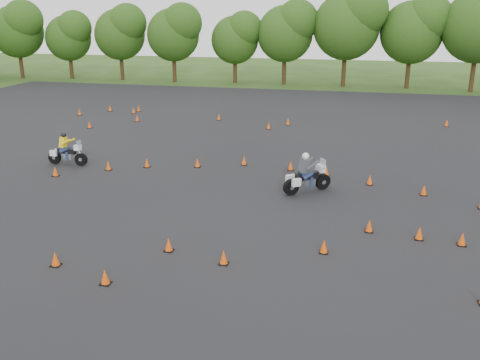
{
  "coord_description": "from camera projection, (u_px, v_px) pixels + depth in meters",
  "views": [
    {
      "loc": [
        4.44,
        -15.89,
        7.82
      ],
      "look_at": [
        0.0,
        4.0,
        1.2
      ],
      "focal_mm": 40.0,
      "sensor_mm": 36.0,
      "label": 1
    }
  ],
  "objects": [
    {
      "name": "rider_grey",
      "position": [
        307.0,
        172.0,
        23.39
      ],
      "size": [
        2.3,
        2.1,
        1.85
      ],
      "primitive_type": null,
      "rotation": [
        0.0,
        0.0,
        0.7
      ],
      "color": "#3E4246",
      "rests_on": "ground"
    },
    {
      "name": "traffic_cones",
      "position": [
        245.0,
        190.0,
        23.29
      ],
      "size": [
        33.2,
        32.81,
        0.45
      ],
      "color": "#E14D09",
      "rests_on": "asphalt_pad"
    },
    {
      "name": "rider_yellow",
      "position": [
        67.0,
        149.0,
        27.48
      ],
      "size": [
        2.18,
        0.71,
        1.67
      ],
      "primitive_type": null,
      "rotation": [
        0.0,
        0.0,
        -0.02
      ],
      "color": "yellow",
      "rests_on": "ground"
    },
    {
      "name": "asphalt_pad",
      "position": [
        250.0,
        192.0,
        23.65
      ],
      "size": [
        62.0,
        62.0,
        0.0
      ],
      "primitive_type": "plane",
      "color": "black",
      "rests_on": "ground"
    },
    {
      "name": "ground",
      "position": [
        214.0,
        249.0,
        18.08
      ],
      "size": [
        140.0,
        140.0,
        0.0
      ],
      "primitive_type": "plane",
      "color": "#2D5119",
      "rests_on": "ground"
    },
    {
      "name": "treeline",
      "position": [
        363.0,
        44.0,
        48.34
      ],
      "size": [
        86.88,
        32.4,
        11.02
      ],
      "color": "#284A15",
      "rests_on": "ground"
    }
  ]
}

